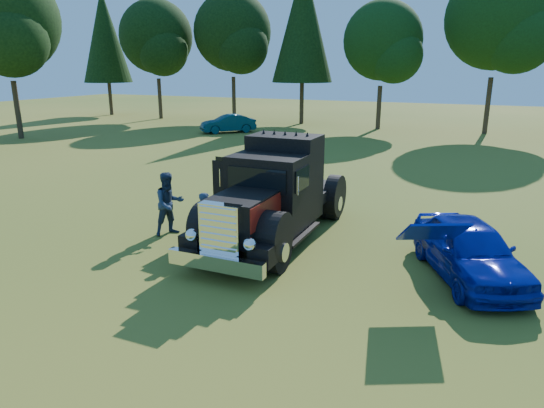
{
  "coord_description": "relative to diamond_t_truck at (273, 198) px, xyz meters",
  "views": [
    {
      "loc": [
        4.15,
        -10.16,
        4.99
      ],
      "look_at": [
        -0.98,
        1.43,
        1.35
      ],
      "focal_mm": 32.0,
      "sensor_mm": 36.0,
      "label": 1
    }
  ],
  "objects": [
    {
      "name": "ground",
      "position": [
        1.3,
        -2.22,
        -1.28
      ],
      "size": [
        120.0,
        120.0,
        0.0
      ],
      "primitive_type": "plane",
      "color": "#365117",
      "rests_on": "ground"
    },
    {
      "name": "spectator_near",
      "position": [
        -1.45,
        -1.31,
        -0.48
      ],
      "size": [
        0.49,
        0.65,
        1.6
      ],
      "primitive_type": "imported",
      "rotation": [
        0.0,
        0.0,
        1.76
      ],
      "color": "#1F2C49",
      "rests_on": "ground"
    },
    {
      "name": "distant_teal_car",
      "position": [
        -12.75,
        20.42,
        -0.6
      ],
      "size": [
        3.97,
        3.93,
        1.37
      ],
      "primitive_type": "imported",
      "rotation": [
        0.0,
        0.0,
        -0.8
      ],
      "color": "#093936",
      "rests_on": "ground"
    },
    {
      "name": "spectator_far",
      "position": [
        -3.08,
        -0.79,
        -0.31
      ],
      "size": [
        1.11,
        1.18,
        1.93
      ],
      "primitive_type": "imported",
      "rotation": [
        0.0,
        0.0,
        1.03
      ],
      "color": "#1D1E44",
      "rests_on": "ground"
    },
    {
      "name": "hotrod_coupe",
      "position": [
        5.38,
        -0.5,
        -0.56
      ],
      "size": [
        3.37,
        4.53,
        1.89
      ],
      "color": "#07079C",
      "rests_on": "ground"
    },
    {
      "name": "diamond_t_truck",
      "position": [
        0.0,
        0.0,
        0.0
      ],
      "size": [
        3.38,
        7.16,
        3.0
      ],
      "color": "black",
      "rests_on": "ground"
    },
    {
      "name": "treeline",
      "position": [
        0.03,
        25.81,
        6.37
      ],
      "size": [
        72.1,
        24.04,
        13.84
      ],
      "color": "#2D2116",
      "rests_on": "ground"
    }
  ]
}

